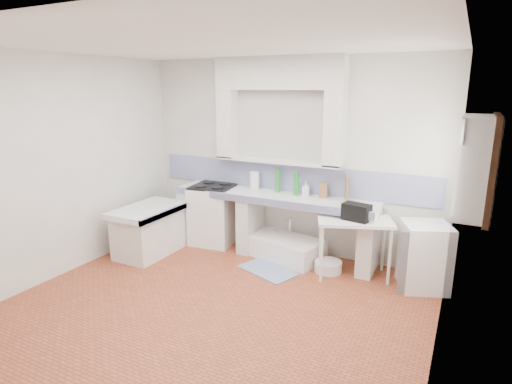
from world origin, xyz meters
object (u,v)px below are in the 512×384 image
at_px(stove, 214,215).
at_px(sink, 284,248).
at_px(fridge, 424,256).
at_px(side_table, 354,248).

distance_m(stove, sink, 1.25).
bearing_deg(stove, fridge, -9.65).
xyz_separation_m(stove, side_table, (2.26, -0.21, -0.06)).
xyz_separation_m(stove, fridge, (3.10, -0.14, -0.04)).
xyz_separation_m(stove, sink, (1.21, -0.04, -0.31)).
height_order(stove, side_table, stove).
distance_m(side_table, fridge, 0.84).
bearing_deg(stove, sink, -9.00).
height_order(sink, side_table, side_table).
distance_m(sink, fridge, 1.91).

